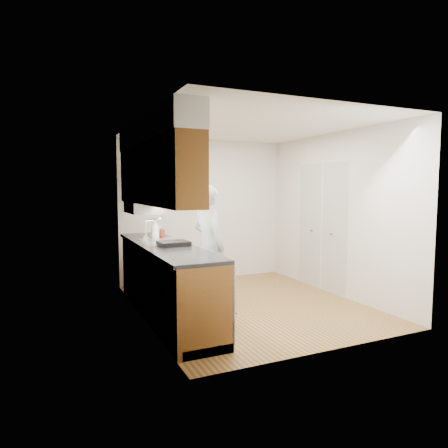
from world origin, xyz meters
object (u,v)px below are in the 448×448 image
soap_bottle_a (155,229)px  soap_bottle_b (158,229)px  soda_can (162,234)px  steel_can (163,232)px  dish_rack (174,243)px  person (208,239)px

soap_bottle_a → soap_bottle_b: 0.37m
soda_can → steel_can: bearing=74.1°
soap_bottle_a → soda_can: 0.15m
soda_can → steel_can: same height
soap_bottle_b → soap_bottle_a: bearing=-110.5°
soap_bottle_a → dish_rack: 0.76m
soap_bottle_b → person: bearing=-60.3°
soap_bottle_a → person: bearing=-39.4°
soap_bottle_b → steel_can: size_ratio=1.72×
person → dish_rack: 0.62m
person → soap_bottle_a: size_ratio=6.57×
soap_bottle_a → steel_can: 0.33m
dish_rack → person: bearing=21.2°
steel_can → dish_rack: 1.02m
steel_can → dish_rack: (-0.14, -1.01, -0.03)m
soap_bottle_a → dish_rack: soap_bottle_a is taller
soap_bottle_b → soda_can: bearing=-92.4°
person → dish_rack: bearing=102.8°
person → dish_rack: person is taller
soda_can → steel_can: (0.07, 0.23, 0.00)m
steel_can → dish_rack: steel_can is taller
soap_bottle_b → steel_can: 0.11m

